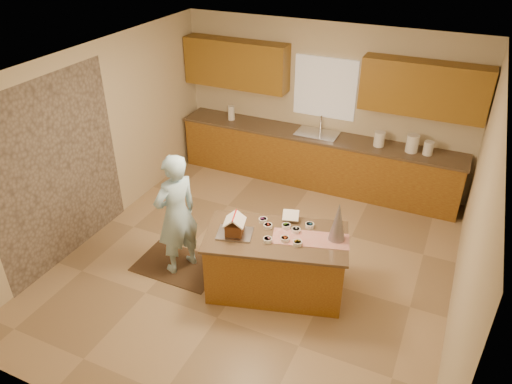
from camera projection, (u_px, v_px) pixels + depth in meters
floor at (257, 263)px, 6.66m from camera, size 5.50×5.50×0.00m
ceiling at (257, 69)px, 5.28m from camera, size 5.50×5.50×0.00m
wall_back at (324, 105)px, 8.12m from camera, size 5.50×5.50×0.00m
wall_front at (113, 331)px, 3.82m from camera, size 5.50×5.50×0.00m
wall_left at (96, 142)px, 6.86m from camera, size 5.50×5.50×0.00m
wall_right at (473, 225)px, 5.08m from camera, size 5.50×5.50×0.00m
stone_accent at (57, 172)px, 6.28m from camera, size 0.00×2.50×2.50m
window_curtain at (325, 88)px, 7.94m from camera, size 1.05×0.03×1.00m
back_counter_base at (315, 160)px, 8.35m from camera, size 4.80×0.60×0.88m
back_counter_top at (317, 136)px, 8.12m from camera, size 4.85×0.63×0.04m
upper_cabinet_left at (236, 64)px, 8.25m from camera, size 1.85×0.35×0.80m
upper_cabinet_right at (424, 89)px, 7.15m from camera, size 1.85×0.35×0.80m
sink at (317, 136)px, 8.12m from camera, size 0.70×0.45×0.12m
faucet at (321, 123)px, 8.17m from camera, size 0.03×0.03×0.28m
island_base at (276, 264)px, 6.01m from camera, size 1.79×1.23×0.80m
island_top at (276, 237)px, 5.79m from camera, size 1.88×1.31×0.04m
table_runner at (311, 239)px, 5.73m from camera, size 0.96×0.56×0.01m
baking_tray at (235, 233)px, 5.81m from camera, size 0.48×0.41×0.02m
cookbook at (291, 215)px, 6.02m from camera, size 0.23×0.20×0.09m
tinsel_tree at (338, 222)px, 5.60m from camera, size 0.25×0.25×0.50m
rug at (179, 265)px, 6.60m from camera, size 1.14×0.74×0.01m
boy at (176, 214)px, 6.15m from camera, size 0.61×0.72×1.68m
canister_a at (379, 139)px, 7.68m from camera, size 0.17×0.17×0.24m
canister_b at (412, 143)px, 7.49m from camera, size 0.19×0.19×0.28m
canister_c at (428, 148)px, 7.42m from camera, size 0.15×0.15×0.21m
paper_towel at (231, 113)px, 8.61m from camera, size 0.12×0.12×0.26m
gingerbread_house at (235, 226)px, 5.75m from camera, size 0.31×0.31×0.26m
candy_bowls at (284, 231)px, 5.82m from camera, size 0.67×0.60×0.05m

